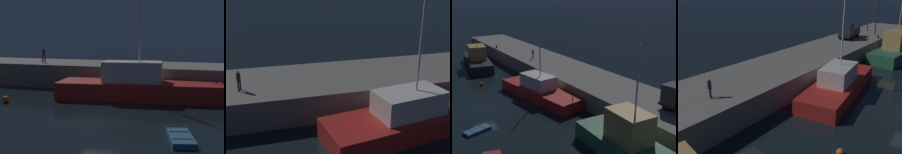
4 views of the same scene
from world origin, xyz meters
The scene contains 9 objects.
ground_plane centered at (0.00, 0.00, 0.00)m, with size 320.00×320.00×0.00m, color black.
pier_quay centered at (0.00, 13.42, 1.11)m, with size 74.37×7.75×2.22m.
fishing_trawler_red centered at (0.63, 7.11, 1.02)m, with size 13.16×5.59×9.06m.
fishing_boat_blue centered at (-18.64, 5.11, 1.29)m, with size 12.82×5.56×13.68m.
fishing_boat_orange centered at (17.44, 6.49, 1.29)m, with size 12.56×4.57×9.74m.
dinghy_orange_near centered at (5.35, -2.49, 0.14)m, with size 1.78×2.81×0.32m.
mooring_buoy_mid centered at (-8.27, 2.39, 0.26)m, with size 0.52×0.52×0.52m, color orange.
dockworker centered at (-10.71, 11.97, 3.11)m, with size 0.38×0.39×1.57m.
bollard_west centered at (-21.97, 9.94, 2.48)m, with size 0.28×0.28×0.52m, color black.
Camera 3 is at (32.10, -9.68, 13.74)m, focal length 47.83 mm.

